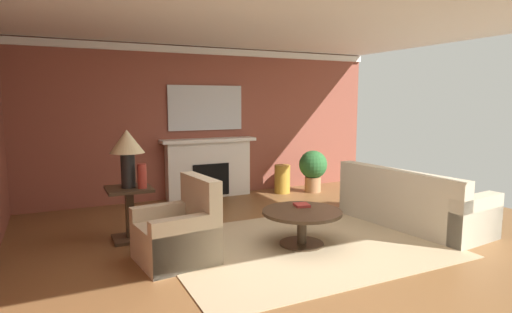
# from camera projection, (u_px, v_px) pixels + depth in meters

# --- Properties ---
(ground_plane) EXTENTS (8.57, 8.57, 0.00)m
(ground_plane) POSITION_uv_depth(u_px,v_px,m) (291.00, 246.00, 5.30)
(ground_plane) COLOR brown
(wall_fireplace) EXTENTS (7.19, 0.12, 2.80)m
(wall_fireplace) POSITION_uv_depth(u_px,v_px,m) (205.00, 123.00, 8.01)
(wall_fireplace) COLOR brown
(wall_fireplace) RESTS_ON ground_plane
(ceiling_panel) EXTENTS (7.19, 6.97, 0.06)m
(ceiling_panel) POSITION_uv_depth(u_px,v_px,m) (282.00, 18.00, 5.20)
(ceiling_panel) COLOR white
(crown_moulding) EXTENTS (7.19, 0.08, 0.12)m
(crown_moulding) POSITION_uv_depth(u_px,v_px,m) (205.00, 51.00, 7.77)
(crown_moulding) COLOR white
(area_rug) EXTENTS (3.36, 2.60, 0.01)m
(area_rug) POSITION_uv_depth(u_px,v_px,m) (302.00, 245.00, 5.33)
(area_rug) COLOR tan
(area_rug) RESTS_ON ground_plane
(fireplace) EXTENTS (1.80, 0.35, 1.11)m
(fireplace) POSITION_uv_depth(u_px,v_px,m) (209.00, 169.00, 7.93)
(fireplace) COLOR white
(fireplace) RESTS_ON ground_plane
(mantel_mirror) EXTENTS (1.44, 0.04, 0.83)m
(mantel_mirror) POSITION_uv_depth(u_px,v_px,m) (206.00, 108.00, 7.89)
(mantel_mirror) COLOR silver
(sofa) EXTENTS (1.13, 2.19, 0.85)m
(sofa) POSITION_uv_depth(u_px,v_px,m) (411.00, 205.00, 6.14)
(sofa) COLOR #BCB299
(sofa) RESTS_ON ground_plane
(armchair_near_window) EXTENTS (0.88, 0.88, 0.95)m
(armchair_near_window) POSITION_uv_depth(u_px,v_px,m) (179.00, 235.00, 4.78)
(armchair_near_window) COLOR #C1B293
(armchair_near_window) RESTS_ON ground_plane
(coffee_table) EXTENTS (1.00, 1.00, 0.45)m
(coffee_table) POSITION_uv_depth(u_px,v_px,m) (302.00, 219.00, 5.29)
(coffee_table) COLOR #3D2D1E
(coffee_table) RESTS_ON ground_plane
(side_table) EXTENTS (0.56, 0.56, 0.70)m
(side_table) POSITION_uv_depth(u_px,v_px,m) (130.00, 210.00, 5.49)
(side_table) COLOR #3D2D1E
(side_table) RESTS_ON ground_plane
(table_lamp) EXTENTS (0.44, 0.44, 0.75)m
(table_lamp) POSITION_uv_depth(u_px,v_px,m) (127.00, 147.00, 5.38)
(table_lamp) COLOR black
(table_lamp) RESTS_ON side_table
(vase_on_side_table) EXTENTS (0.12, 0.12, 0.32)m
(vase_on_side_table) POSITION_uv_depth(u_px,v_px,m) (142.00, 176.00, 5.38)
(vase_on_side_table) COLOR #9E3328
(vase_on_side_table) RESTS_ON side_table
(vase_tall_corner) EXTENTS (0.31, 0.31, 0.56)m
(vase_tall_corner) POSITION_uv_depth(u_px,v_px,m) (282.00, 179.00, 8.32)
(vase_tall_corner) COLOR #B7892D
(vase_tall_corner) RESTS_ON ground_plane
(book_red_cover) EXTENTS (0.22, 0.23, 0.03)m
(book_red_cover) POSITION_uv_depth(u_px,v_px,m) (302.00, 205.00, 5.48)
(book_red_cover) COLOR maroon
(book_red_cover) RESTS_ON coffee_table
(potted_plant) EXTENTS (0.56, 0.56, 0.83)m
(potted_plant) POSITION_uv_depth(u_px,v_px,m) (313.00, 167.00, 8.39)
(potted_plant) COLOR #A8754C
(potted_plant) RESTS_ON ground_plane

